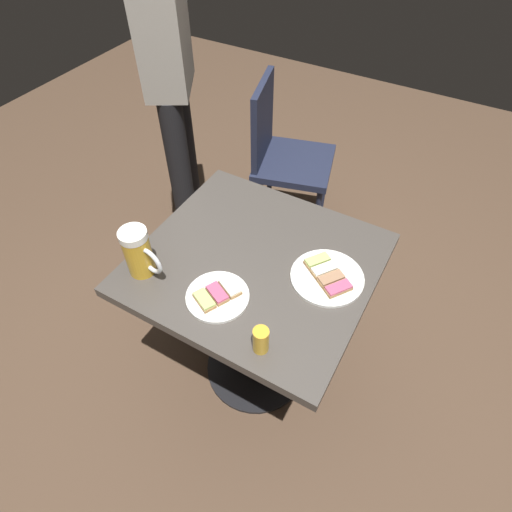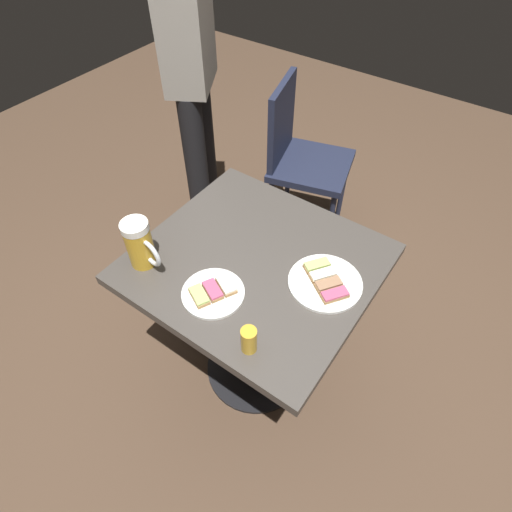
% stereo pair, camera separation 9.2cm
% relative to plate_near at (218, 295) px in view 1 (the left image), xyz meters
% --- Properties ---
extents(ground_plane, '(6.00, 6.00, 0.00)m').
position_rel_plate_near_xyz_m(ground_plane, '(-0.03, -0.19, -0.74)').
color(ground_plane, '#4C3828').
extents(cafe_table, '(0.75, 0.70, 0.73)m').
position_rel_plate_near_xyz_m(cafe_table, '(-0.03, -0.19, -0.17)').
color(cafe_table, black).
rests_on(cafe_table, ground_plane).
extents(plate_near, '(0.19, 0.19, 0.03)m').
position_rel_plate_near_xyz_m(plate_near, '(0.00, 0.00, 0.00)').
color(plate_near, white).
rests_on(plate_near, cafe_table).
extents(plate_far, '(0.23, 0.23, 0.03)m').
position_rel_plate_near_xyz_m(plate_far, '(-0.26, -0.23, -0.00)').
color(plate_far, white).
rests_on(plate_far, cafe_table).
extents(beer_mug, '(0.15, 0.09, 0.17)m').
position_rel_plate_near_xyz_m(beer_mug, '(0.26, 0.03, 0.08)').
color(beer_mug, gold).
rests_on(beer_mug, cafe_table).
extents(beer_glass_small, '(0.05, 0.05, 0.09)m').
position_rel_plate_near_xyz_m(beer_glass_small, '(-0.20, 0.09, 0.03)').
color(beer_glass_small, gold).
rests_on(beer_glass_small, cafe_table).
extents(cafe_chair, '(0.47, 0.47, 0.89)m').
position_rel_plate_near_xyz_m(cafe_chair, '(0.31, -1.04, -0.21)').
color(cafe_chair, '#1E2338').
rests_on(cafe_chair, ground_plane).
extents(patron_standing, '(0.32, 0.37, 1.60)m').
position_rel_plate_near_xyz_m(patron_standing, '(0.74, -0.78, 0.19)').
color(patron_standing, black).
rests_on(patron_standing, ground_plane).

